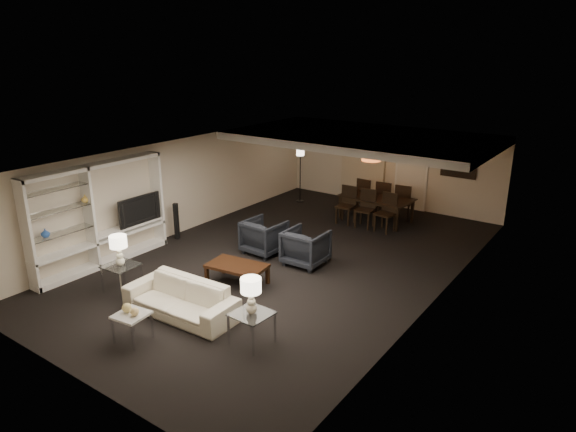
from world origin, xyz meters
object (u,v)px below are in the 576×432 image
at_px(sofa, 181,299).
at_px(chair_fm, 385,198).
at_px(floor_speaker, 176,221).
at_px(table_lamp_right, 251,296).
at_px(dining_table, 375,209).
at_px(chair_fl, 367,195).
at_px(armchair_left, 264,236).
at_px(side_table_left, 122,278).
at_px(vase_amber, 85,199).
at_px(chair_nr, 385,213).
at_px(armchair_right, 306,247).
at_px(side_table_right, 252,328).
at_px(coffee_table, 237,274).
at_px(chair_fr, 404,202).
at_px(vase_blue, 45,233).
at_px(pendant_light, 371,156).
at_px(table_lamp_left, 119,251).
at_px(marble_table, 133,327).
at_px(television, 136,209).
at_px(chair_nm, 365,209).
at_px(floor_lamp, 300,175).
at_px(chair_nl, 346,205).

bearing_deg(sofa, chair_fm, 83.72).
relative_size(floor_speaker, chair_fm, 0.91).
xyz_separation_m(table_lamp_right, dining_table, (-1.17, 6.99, -0.53)).
xyz_separation_m(dining_table, chair_fl, (-0.60, 0.65, 0.17)).
xyz_separation_m(armchair_left, dining_table, (1.13, 3.69, -0.06)).
height_order(side_table_left, dining_table, dining_table).
relative_size(vase_amber, chair_nr, 0.16).
xyz_separation_m(armchair_right, side_table_right, (1.10, -3.30, -0.13)).
xyz_separation_m(coffee_table, chair_fm, (0.53, 6.04, 0.31)).
relative_size(armchair_right, chair_fr, 0.87).
xyz_separation_m(chair_fl, chair_fr, (1.20, 0.00, 0.00)).
height_order(vase_blue, vase_amber, vase_amber).
distance_m(pendant_light, dining_table, 1.59).
bearing_deg(table_lamp_left, coffee_table, 43.26).
relative_size(marble_table, chair_fr, 0.49).
bearing_deg(television, marble_table, -130.93).
height_order(coffee_table, television, television).
relative_size(table_lamp_left, chair_fm, 0.60).
relative_size(chair_nm, chair_fl, 1.00).
xyz_separation_m(armchair_right, floor_speaker, (-3.64, -0.55, 0.06)).
bearing_deg(armchair_right, chair_nr, -100.88).
height_order(chair_nm, chair_fl, same).
bearing_deg(side_table_right, chair_nm, 100.42).
height_order(dining_table, chair_fr, chair_fr).
height_order(table_lamp_left, floor_speaker, table_lamp_left).
height_order(chair_nr, chair_fr, same).
relative_size(table_lamp_left, table_lamp_right, 1.00).
height_order(armchair_left, floor_lamp, floor_lamp).
distance_m(floor_speaker, dining_table, 5.55).
xyz_separation_m(marble_table, chair_nl, (-0.07, 7.44, 0.27)).
height_order(pendant_light, floor_speaker, pendant_light).
height_order(chair_nl, chair_nm, same).
bearing_deg(table_lamp_right, chair_fr, 94.24).
distance_m(marble_table, chair_fl, 8.75).
xyz_separation_m(side_table_left, chair_nr, (2.83, 6.34, 0.24)).
xyz_separation_m(dining_table, chair_nl, (-0.60, -0.65, 0.17)).
bearing_deg(sofa, side_table_right, -2.29).
height_order(vase_blue, floor_lamp, floor_lamp).
relative_size(armchair_right, vase_amber, 5.30).
bearing_deg(floor_speaker, vase_blue, -111.05).
distance_m(television, chair_nl, 5.67).
bearing_deg(side_table_left, pendant_light, 72.15).
bearing_deg(dining_table, floor_speaker, -126.83).
bearing_deg(chair_fr, chair_nm, 59.74).
relative_size(vase_blue, chair_nr, 0.17).
relative_size(sofa, table_lamp_right, 3.53).
xyz_separation_m(armchair_left, armchair_right, (1.20, 0.00, 0.00)).
xyz_separation_m(chair_fl, chair_fm, (0.60, 0.00, 0.00)).
xyz_separation_m(sofa, dining_table, (0.53, 6.99, 0.03)).
relative_size(pendant_light, chair_fl, 0.50).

